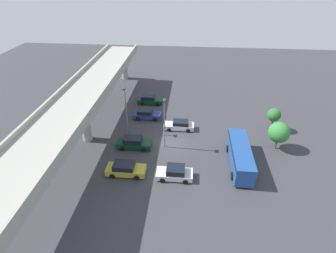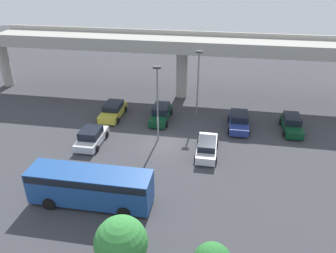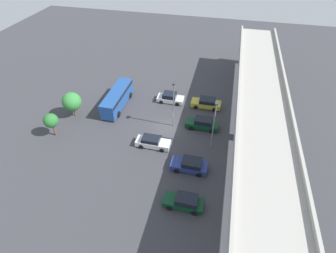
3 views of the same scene
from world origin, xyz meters
name	(u,v)px [view 3 (image 3 of 3)]	position (x,y,z in m)	size (l,w,h in m)	color
ground_plane	(167,128)	(0.00, 0.00, 0.00)	(104.31, 104.31, 0.00)	#38383D
highway_overpass	(262,104)	(0.00, 12.27, 6.35)	(50.06, 6.30, 7.71)	#9E9B93
parked_car_0	(206,103)	(-6.76, 5.01, 0.75)	(2.21, 4.83, 1.57)	gold
parked_car_1	(202,124)	(-1.31, 5.08, 0.78)	(2.03, 4.83, 1.69)	#0C381E
parked_car_2	(153,142)	(4.12, -1.07, 0.69)	(1.98, 4.72, 1.47)	silver
parked_car_3	(190,165)	(7.09, 4.61, 0.75)	(2.19, 4.57, 1.59)	navy
parked_car_4	(184,202)	(12.47, 4.91, 0.74)	(1.99, 4.44, 1.59)	#0C381E
parked_car_5	(170,98)	(-6.92, -1.11, 0.73)	(2.21, 4.42, 1.60)	silver
shuttle_bus	(117,97)	(-3.74, -9.23, 1.63)	(8.90, 2.61, 2.73)	#1E478C
lamp_post_near_aisle	(214,122)	(2.47, 6.75, 4.40)	(0.70, 0.35, 7.44)	slate
lamp_post_mid_lot	(174,102)	(-0.78, 0.76, 4.41)	(0.70, 0.35, 7.47)	slate
tree_front_left	(72,102)	(0.33, -14.87, 2.65)	(2.90, 2.90, 4.11)	brown
tree_front_centre	(51,121)	(5.19, -15.38, 2.66)	(2.03, 2.03, 3.70)	brown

